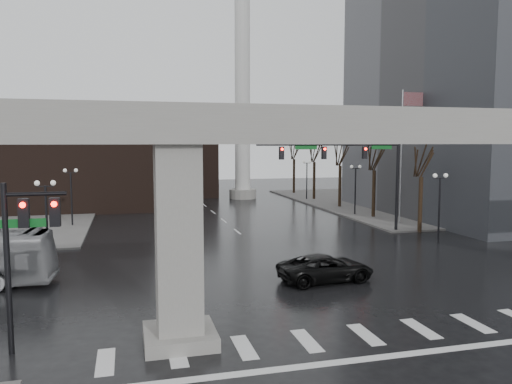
# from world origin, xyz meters

# --- Properties ---
(ground) EXTENTS (160.00, 160.00, 0.00)m
(ground) POSITION_xyz_m (0.00, 0.00, 0.00)
(ground) COLOR black
(ground) RESTS_ON ground
(sidewalk_ne) EXTENTS (28.00, 36.00, 0.15)m
(sidewalk_ne) POSITION_xyz_m (26.00, 36.00, 0.07)
(sidewalk_ne) COLOR #615E5C
(sidewalk_ne) RESTS_ON ground
(elevated_guideway) EXTENTS (48.00, 2.60, 8.70)m
(elevated_guideway) POSITION_xyz_m (1.26, 0.00, 6.88)
(elevated_guideway) COLOR gray
(elevated_guideway) RESTS_ON ground
(office_tower) EXTENTS (22.00, 26.00, 42.00)m
(office_tower) POSITION_xyz_m (28.00, 26.00, 21.00)
(office_tower) COLOR slate
(office_tower) RESTS_ON ground
(building_far_left) EXTENTS (16.00, 14.00, 10.00)m
(building_far_left) POSITION_xyz_m (-14.00, 42.00, 5.00)
(building_far_left) COLOR black
(building_far_left) RESTS_ON ground
(building_far_mid) EXTENTS (10.00, 10.00, 8.00)m
(building_far_mid) POSITION_xyz_m (-2.00, 52.00, 4.00)
(building_far_mid) COLOR black
(building_far_mid) RESTS_ON ground
(smokestack) EXTENTS (3.60, 3.60, 30.00)m
(smokestack) POSITION_xyz_m (6.00, 46.00, 13.35)
(smokestack) COLOR beige
(smokestack) RESTS_ON ground
(signal_mast_arm) EXTENTS (12.12, 0.43, 8.00)m
(signal_mast_arm) POSITION_xyz_m (8.99, 18.80, 5.83)
(signal_mast_arm) COLOR black
(signal_mast_arm) RESTS_ON ground
(signal_left_pole) EXTENTS (2.30, 0.30, 6.00)m
(signal_left_pole) POSITION_xyz_m (-12.25, 0.50, 4.07)
(signal_left_pole) COLOR black
(signal_left_pole) RESTS_ON ground
(flagpole_assembly) EXTENTS (2.06, 0.12, 12.00)m
(flagpole_assembly) POSITION_xyz_m (15.29, 22.00, 7.53)
(flagpole_assembly) COLOR silver
(flagpole_assembly) RESTS_ON ground
(lamp_right_0) EXTENTS (1.22, 0.32, 5.11)m
(lamp_right_0) POSITION_xyz_m (13.50, 14.00, 3.47)
(lamp_right_0) COLOR black
(lamp_right_0) RESTS_ON ground
(lamp_right_1) EXTENTS (1.22, 0.32, 5.11)m
(lamp_right_1) POSITION_xyz_m (13.50, 28.00, 3.47)
(lamp_right_1) COLOR black
(lamp_right_1) RESTS_ON ground
(lamp_right_2) EXTENTS (1.22, 0.32, 5.11)m
(lamp_right_2) POSITION_xyz_m (13.50, 42.00, 3.47)
(lamp_right_2) COLOR black
(lamp_right_2) RESTS_ON ground
(lamp_left_0) EXTENTS (1.22, 0.32, 5.11)m
(lamp_left_0) POSITION_xyz_m (-13.50, 14.00, 3.47)
(lamp_left_0) COLOR black
(lamp_left_0) RESTS_ON ground
(lamp_left_1) EXTENTS (1.22, 0.32, 5.11)m
(lamp_left_1) POSITION_xyz_m (-13.50, 28.00, 3.47)
(lamp_left_1) COLOR black
(lamp_left_1) RESTS_ON ground
(lamp_left_2) EXTENTS (1.22, 0.32, 5.11)m
(lamp_left_2) POSITION_xyz_m (-13.50, 42.00, 3.47)
(lamp_left_2) COLOR black
(lamp_left_2) RESTS_ON ground
(tree_right_0) EXTENTS (1.09, 1.58, 7.50)m
(tree_right_0) POSITION_xyz_m (14.53, 18.02, 2.79)
(tree_right_0) COLOR black
(tree_right_0) RESTS_ON ground
(tree_right_1) EXTENTS (1.09, 1.61, 7.67)m
(tree_right_1) POSITION_xyz_m (14.53, 26.02, 2.85)
(tree_right_1) COLOR black
(tree_right_1) RESTS_ON ground
(tree_right_2) EXTENTS (1.10, 1.63, 7.85)m
(tree_right_2) POSITION_xyz_m (14.53, 34.02, 2.91)
(tree_right_2) COLOR black
(tree_right_2) RESTS_ON ground
(tree_right_3) EXTENTS (1.11, 1.66, 8.02)m
(tree_right_3) POSITION_xyz_m (14.53, 42.02, 2.98)
(tree_right_3) COLOR black
(tree_right_3) RESTS_ON ground
(tree_right_4) EXTENTS (1.12, 1.69, 8.19)m
(tree_right_4) POSITION_xyz_m (14.53, 50.02, 3.04)
(tree_right_4) COLOR black
(tree_right_4) RESTS_ON ground
(pickup_truck) EXTENTS (5.34, 2.82, 1.43)m
(pickup_truck) POSITION_xyz_m (1.39, 6.31, 0.71)
(pickup_truck) COLOR black
(pickup_truck) RESTS_ON ground
(far_car) EXTENTS (1.93, 4.54, 1.53)m
(far_car) POSITION_xyz_m (-4.26, 22.78, 0.77)
(far_car) COLOR black
(far_car) RESTS_ON ground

